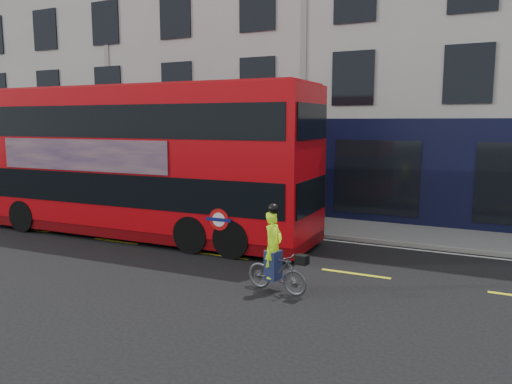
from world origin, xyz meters
The scene contains 8 objects.
ground centered at (0.00, 0.00, 0.00)m, with size 120.00×120.00×0.00m, color black.
pavement centered at (0.00, 6.50, 0.06)m, with size 60.00×3.00×0.12m, color gray.
kerb centered at (0.00, 5.00, 0.07)m, with size 60.00×0.12×0.13m, color gray.
building_terrace centered at (0.00, 12.94, 7.49)m, with size 50.00×10.07×15.00m.
road_edge_line centered at (0.00, 4.70, 0.00)m, with size 58.00×0.10×0.01m, color silver.
lane_dashes centered at (0.00, 1.50, 0.00)m, with size 58.00×0.12×0.01m, color yellow, non-canonical shape.
bus centered at (-3.85, 2.57, 2.58)m, with size 12.55×3.17×5.03m.
cyclist centered at (2.70, -0.65, 0.69)m, with size 1.63×0.70×2.06m.
Camera 1 is at (7.19, -10.77, 3.90)m, focal length 35.00 mm.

